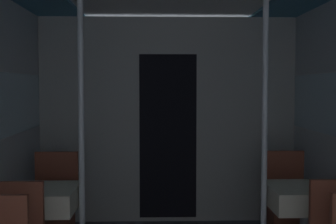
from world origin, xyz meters
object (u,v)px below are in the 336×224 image
at_px(support_pole_left_1, 81,134).
at_px(chair_right_far_1, 287,219).
at_px(chair_left_far_1, 54,221).
at_px(dining_table_right_1, 306,200).
at_px(dining_table_left_1, 39,202).
at_px(support_pole_right_1, 265,133).

distance_m(support_pole_left_1, chair_right_far_1, 2.08).
bearing_deg(chair_left_far_1, dining_table_right_1, 166.19).
bearing_deg(dining_table_left_1, support_pole_right_1, 0.00).
bearing_deg(chair_right_far_1, support_pole_left_1, 16.30).
height_order(chair_left_far_1, chair_right_far_1, same).
distance_m(chair_left_far_1, support_pole_right_1, 2.08).
xyz_separation_m(support_pole_left_1, dining_table_right_1, (1.82, 0.00, -0.55)).
relative_size(chair_left_far_1, chair_right_far_1, 1.00).
relative_size(dining_table_right_1, chair_right_far_1, 0.79).
distance_m(dining_table_left_1, support_pole_right_1, 1.90).
height_order(dining_table_left_1, dining_table_right_1, same).
xyz_separation_m(chair_left_far_1, dining_table_right_1, (2.16, -0.53, 0.31)).
xyz_separation_m(chair_left_far_1, support_pole_right_1, (1.82, -0.53, 0.86)).
bearing_deg(dining_table_left_1, support_pole_left_1, 0.00).
xyz_separation_m(dining_table_left_1, chair_left_far_1, (0.00, 0.53, -0.31)).
relative_size(dining_table_left_1, support_pole_left_1, 0.31).
bearing_deg(dining_table_right_1, chair_right_far_1, 90.00).
distance_m(dining_table_left_1, chair_left_far_1, 0.62).
bearing_deg(support_pole_left_1, dining_table_right_1, 0.00).
height_order(dining_table_right_1, support_pole_right_1, support_pole_right_1).
xyz_separation_m(dining_table_left_1, support_pole_left_1, (0.34, 0.00, 0.55)).
relative_size(support_pole_left_1, support_pole_right_1, 1.00).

